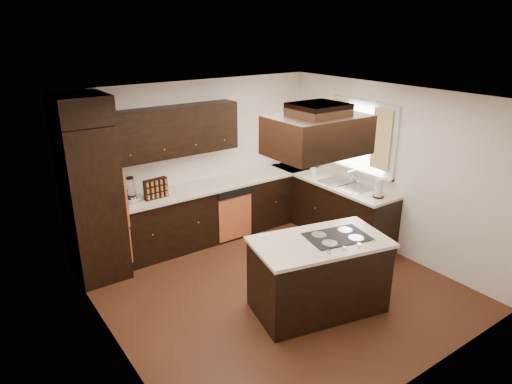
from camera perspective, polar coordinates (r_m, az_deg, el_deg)
floor at (r=6.19m, az=2.50°, el=-11.91°), size 4.20×4.20×0.02m
ceiling at (r=5.30m, az=2.92°, el=11.81°), size 4.20×4.20×0.02m
wall_back at (r=7.31m, az=-7.51°, el=3.94°), size 4.20×0.02×2.50m
wall_front at (r=4.32m, az=20.33°, el=-9.26°), size 4.20×0.02×2.50m
wall_left at (r=4.74m, az=-18.05°, el=-6.30°), size 0.02×4.20×2.50m
wall_right at (r=7.05m, az=16.39°, el=2.65°), size 0.02×4.20×2.50m
oven_column at (r=6.41m, az=-19.79°, el=-1.31°), size 0.65×0.75×2.12m
wall_oven_face at (r=6.48m, az=-16.90°, el=-0.18°), size 0.05×0.62×0.78m
base_cabinets_back at (r=7.34m, az=-5.84°, el=-2.64°), size 2.93×0.60×0.88m
base_cabinets_right at (r=7.66m, az=9.13°, el=-1.79°), size 0.60×2.40×0.88m
countertop_back at (r=7.16m, az=-5.91°, el=0.71°), size 2.93×0.63×0.04m
countertop_right at (r=7.49m, az=9.24°, el=1.44°), size 0.63×2.40×0.04m
upper_cabinets at (r=6.83m, az=-10.21°, el=7.48°), size 2.00×0.34×0.72m
dishwasher_front at (r=7.26m, az=-2.66°, el=-3.19°), size 0.60×0.05×0.72m
window_frame at (r=7.26m, az=13.13°, el=6.72°), size 0.06×1.32×1.12m
window_pane at (r=7.28m, az=13.28°, el=6.75°), size 0.00×1.20×1.00m
curtain_left at (r=6.94m, az=15.40°, el=6.33°), size 0.02×0.34×0.90m
curtain_right at (r=7.48m, az=10.46°, el=7.71°), size 0.02×0.34×0.90m
sink_rim at (r=7.27m, az=11.25°, el=0.91°), size 0.52×0.84×0.01m
island at (r=5.62m, az=7.80°, el=-10.41°), size 1.67×1.15×0.88m
island_top at (r=5.40m, az=8.04°, el=-6.21°), size 1.74×1.21×0.04m
cooktop at (r=5.50m, az=10.14°, el=-5.52°), size 0.81×0.63×0.01m
range_hood at (r=5.02m, az=7.66°, el=7.11°), size 1.05×0.72×0.42m
hood_duct at (r=4.96m, az=7.81°, el=10.20°), size 0.55×0.50×0.13m
blender_base at (r=6.63m, az=-15.23°, el=-0.92°), size 0.15×0.15×0.10m
blender_pitcher at (r=6.57m, az=-15.38°, el=0.54°), size 0.13×0.13×0.26m
spice_rack at (r=6.70m, az=-12.42°, el=0.43°), size 0.36×0.12×0.29m
mixing_bowl at (r=6.68m, az=-15.30°, el=-0.95°), size 0.29×0.29×0.06m
soap_bottle at (r=7.66m, az=7.12°, el=2.84°), size 0.11×0.11×0.18m
paper_towel at (r=6.81m, az=15.11°, el=0.45°), size 0.13×0.13×0.28m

